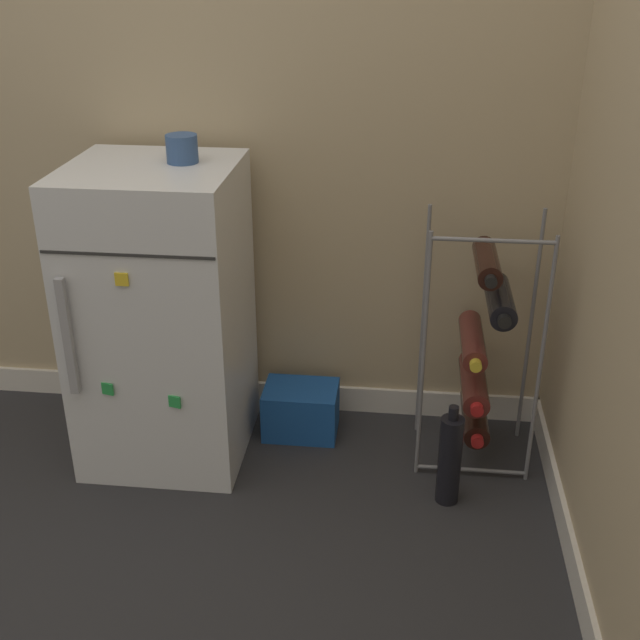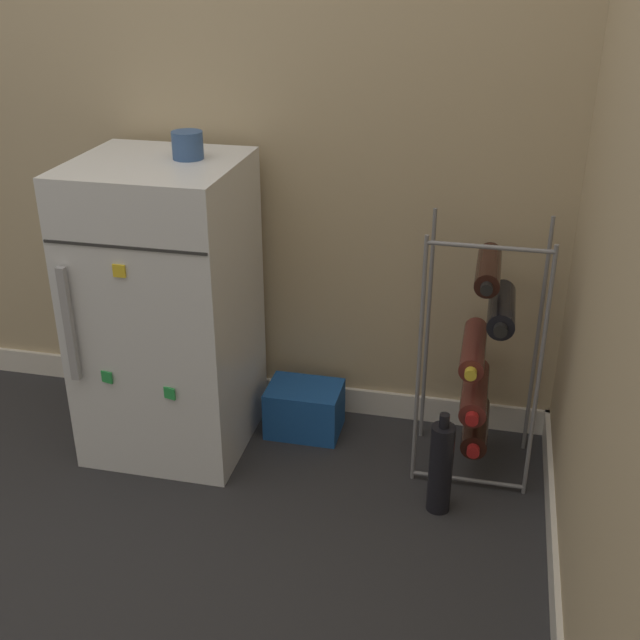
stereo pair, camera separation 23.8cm
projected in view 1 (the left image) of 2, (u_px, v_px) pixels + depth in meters
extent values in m
plane|color=#28282B|center=(219.00, 525.00, 2.25)|extent=(14.00, 14.00, 0.00)
cube|color=tan|center=(248.00, 28.00, 2.32)|extent=(6.91, 0.06, 2.50)
cube|color=silver|center=(260.00, 394.00, 2.81)|extent=(6.91, 0.01, 0.09)
cube|color=silver|center=(162.00, 316.00, 2.41)|extent=(0.48, 0.47, 0.92)
cube|color=#2D2D2D|center=(127.00, 255.00, 2.07)|extent=(0.47, 0.00, 0.01)
cube|color=#9E9EA3|center=(68.00, 337.00, 2.18)|extent=(0.02, 0.02, 0.35)
cube|color=green|center=(175.00, 402.00, 2.25)|extent=(0.04, 0.01, 0.04)
cube|color=yellow|center=(122.00, 279.00, 2.10)|extent=(0.04, 0.01, 0.04)
cube|color=green|center=(108.00, 389.00, 2.26)|extent=(0.04, 0.01, 0.04)
cylinder|color=slate|center=(423.00, 360.00, 2.30)|extent=(0.01, 0.01, 0.78)
cylinder|color=slate|center=(540.00, 366.00, 2.27)|extent=(0.01, 0.01, 0.78)
cylinder|color=slate|center=(423.00, 324.00, 2.51)|extent=(0.01, 0.01, 0.78)
cylinder|color=slate|center=(530.00, 330.00, 2.48)|extent=(0.01, 0.01, 0.78)
cylinder|color=slate|center=(471.00, 470.00, 2.45)|extent=(0.33, 0.01, 0.01)
cylinder|color=slate|center=(494.00, 241.00, 2.13)|extent=(0.33, 0.01, 0.01)
cylinder|color=black|center=(474.00, 416.00, 2.50)|extent=(0.08, 0.26, 0.08)
cylinder|color=red|center=(477.00, 441.00, 2.37)|extent=(0.04, 0.02, 0.04)
cylinder|color=#56231E|center=(474.00, 382.00, 2.45)|extent=(0.08, 0.29, 0.08)
cylinder|color=red|center=(477.00, 410.00, 2.31)|extent=(0.04, 0.02, 0.04)
cylinder|color=#56231E|center=(472.00, 341.00, 2.39)|extent=(0.07, 0.28, 0.07)
cylinder|color=gold|center=(476.00, 366.00, 2.25)|extent=(0.03, 0.02, 0.03)
cylinder|color=black|center=(500.00, 301.00, 2.32)|extent=(0.08, 0.26, 0.08)
cylinder|color=black|center=(504.00, 321.00, 2.20)|extent=(0.04, 0.02, 0.04)
cylinder|color=black|center=(487.00, 262.00, 2.28)|extent=(0.07, 0.26, 0.07)
cylinder|color=black|center=(491.00, 281.00, 2.15)|extent=(0.03, 0.02, 0.03)
cube|color=#194C9E|center=(301.00, 410.00, 2.64)|extent=(0.24, 0.18, 0.16)
cylinder|color=#335184|center=(182.00, 149.00, 2.23)|extent=(0.09, 0.09, 0.08)
cylinder|color=black|center=(450.00, 460.00, 2.29)|extent=(0.07, 0.07, 0.28)
cylinder|color=black|center=(454.00, 413.00, 2.22)|extent=(0.03, 0.03, 0.04)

